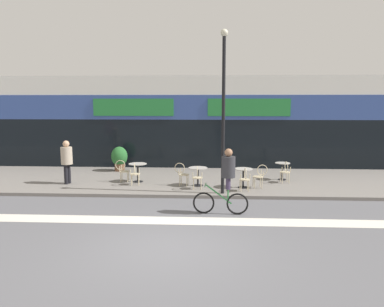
{
  "coord_description": "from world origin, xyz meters",
  "views": [
    {
      "loc": [
        1.04,
        -8.37,
        3.41
      ],
      "look_at": [
        0.22,
        7.04,
        1.26
      ],
      "focal_mm": 35.0,
      "sensor_mm": 36.0,
      "label": 1
    }
  ],
  "objects": [
    {
      "name": "bistro_table_0",
      "position": [
        -1.99,
        6.6,
        0.67
      ],
      "size": [
        0.74,
        0.74,
        0.76
      ],
      "color": "black",
      "rests_on": "sidewalk_slab"
    },
    {
      "name": "ground_plane",
      "position": [
        0.0,
        0.0,
        0.0
      ],
      "size": [
        120.0,
        120.0,
        0.0
      ],
      "primitive_type": "plane",
      "color": "#5B5B60"
    },
    {
      "name": "lamp_post",
      "position": [
        1.44,
        4.85,
        3.4
      ],
      "size": [
        0.26,
        0.26,
        5.74
      ],
      "color": "black",
      "rests_on": "sidewalk_slab"
    },
    {
      "name": "storefront_facade",
      "position": [
        0.0,
        11.96,
        2.32
      ],
      "size": [
        40.0,
        4.06,
        4.65
      ],
      "color": "silver",
      "rests_on": "ground"
    },
    {
      "name": "cyclist_1",
      "position": [
        1.48,
        2.71,
        1.16
      ],
      "size": [
        1.69,
        0.5,
        2.02
      ],
      "rotation": [
        0.0,
        0.0,
        3.09
      ],
      "color": "black",
      "rests_on": "ground"
    },
    {
      "name": "bike_lane_stripe",
      "position": [
        0.0,
        1.99,
        0.0
      ],
      "size": [
        36.0,
        0.7,
        0.01
      ],
      "primitive_type": "cube",
      "color": "silver",
      "rests_on": "ground"
    },
    {
      "name": "cafe_chair_1_near",
      "position": [
        0.51,
        5.39,
        0.64
      ],
      "size": [
        0.42,
        0.58,
        0.9
      ],
      "rotation": [
        0.0,
        0.0,
        1.62
      ],
      "color": "beige",
      "rests_on": "sidewalk_slab"
    },
    {
      "name": "cafe_chair_1_side",
      "position": [
        -0.12,
        6.02,
        0.64
      ],
      "size": [
        0.6,
        0.45,
        0.9
      ],
      "rotation": [
        0.0,
        0.0,
        -0.12
      ],
      "color": "beige",
      "rests_on": "sidewalk_slab"
    },
    {
      "name": "cafe_chair_0_near",
      "position": [
        -1.98,
        5.97,
        0.64
      ],
      "size": [
        0.45,
        0.6,
        0.9
      ],
      "rotation": [
        0.0,
        0.0,
        1.71
      ],
      "color": "beige",
      "rests_on": "sidewalk_slab"
    },
    {
      "name": "sidewalk_slab",
      "position": [
        0.0,
        7.25,
        0.06
      ],
      "size": [
        40.0,
        5.5,
        0.12
      ],
      "primitive_type": "cube",
      "color": "slate",
      "rests_on": "ground"
    },
    {
      "name": "bistro_table_2",
      "position": [
        2.26,
        5.77,
        0.65
      ],
      "size": [
        0.7,
        0.7,
        0.75
      ],
      "color": "black",
      "rests_on": "sidewalk_slab"
    },
    {
      "name": "pedestrian_near_end",
      "position": [
        -4.75,
        6.11,
        1.16
      ],
      "size": [
        0.56,
        0.56,
        1.75
      ],
      "rotation": [
        0.0,
        0.0,
        2.85
      ],
      "color": "black",
      "rests_on": "sidewalk_slab"
    },
    {
      "name": "bistro_table_3",
      "position": [
        4.03,
        7.32,
        0.63
      ],
      "size": [
        0.62,
        0.62,
        0.73
      ],
      "color": "black",
      "rests_on": "sidewalk_slab"
    },
    {
      "name": "cafe_chair_2_near",
      "position": [
        2.26,
        5.14,
        0.64
      ],
      "size": [
        0.43,
        0.59,
        0.9
      ],
      "rotation": [
        0.0,
        0.0,
        1.65
      ],
      "color": "beige",
      "rests_on": "sidewalk_slab"
    },
    {
      "name": "cafe_chair_2_side",
      "position": [
        2.88,
        5.78,
        0.64
      ],
      "size": [
        0.59,
        0.44,
        0.9
      ],
      "rotation": [
        0.0,
        0.0,
        3.25
      ],
      "color": "beige",
      "rests_on": "sidewalk_slab"
    },
    {
      "name": "bistro_table_1",
      "position": [
        0.51,
        6.02,
        0.64
      ],
      "size": [
        0.74,
        0.74,
        0.73
      ],
      "color": "black",
      "rests_on": "sidewalk_slab"
    },
    {
      "name": "planter_pot",
      "position": [
        -3.34,
        9.0,
        0.75
      ],
      "size": [
        0.76,
        0.76,
        1.16
      ],
      "color": "brown",
      "rests_on": "sidewalk_slab"
    },
    {
      "name": "cafe_chair_3_near",
      "position": [
        4.03,
        6.7,
        0.64
      ],
      "size": [
        0.44,
        0.59,
        0.9
      ],
      "rotation": [
        0.0,
        0.0,
        1.67
      ],
      "color": "beige",
      "rests_on": "sidewalk_slab"
    },
    {
      "name": "cafe_chair_0_side",
      "position": [
        -2.61,
        6.6,
        0.64
      ],
      "size": [
        0.58,
        0.42,
        0.9
      ],
      "rotation": [
        0.0,
        0.0,
        0.04
      ],
      "color": "beige",
      "rests_on": "sidewalk_slab"
    }
  ]
}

